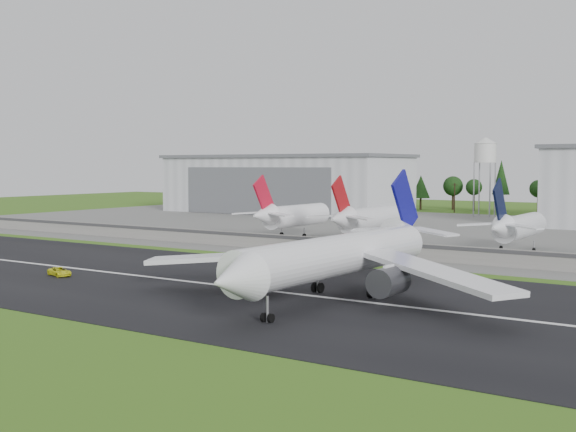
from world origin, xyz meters
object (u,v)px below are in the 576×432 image
Objects in this scene: ground_vehicle at (60,272)px; parked_jet_navy at (516,227)px; main_airliner at (334,265)px; parked_jet_red_b at (364,218)px; parked_jet_red_a at (290,215)px.

ground_vehicle is 0.17× the size of parked_jet_navy.
parked_jet_red_b is at bearing -63.48° from main_airliner.
parked_jet_navy is (57.58, -0.04, -0.23)m from parked_jet_red_a.
main_airliner is 73.33m from parked_jet_red_b.
parked_jet_navy is at bearing -0.07° from parked_jet_red_b.
parked_jet_red_b is 1.00× the size of parked_jet_navy.
parked_jet_navy is (56.04, 74.06, 5.09)m from ground_vehicle.
parked_jet_red_a reaches higher than parked_jet_navy.
ground_vehicle is (-49.72, -7.11, -4.06)m from main_airliner.
ground_vehicle is at bearing -88.80° from parked_jet_red_a.
main_airliner is 11.15× the size of ground_vehicle.
ground_vehicle is at bearing 10.69° from main_airliner.
parked_jet_red_a is 57.59m from parked_jet_navy.
ground_vehicle is 0.17× the size of parked_jet_red_a.
parked_jet_red_a is (-1.55, 74.11, 5.32)m from ground_vehicle.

